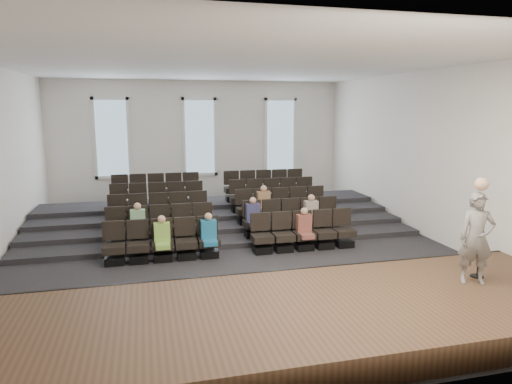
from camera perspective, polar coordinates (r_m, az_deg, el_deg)
ground at (r=12.92m, az=-3.03°, el=-7.04°), size 14.00×14.00×0.00m
ceiling at (r=12.38m, az=-3.26°, el=15.68°), size 12.00×14.00×0.02m
wall_back at (r=19.32m, az=-7.07°, el=6.26°), size 12.00×0.04×5.00m
wall_front at (r=5.75m, az=10.10°, el=-3.52°), size 12.00×0.04×5.00m
wall_right at (r=14.75m, az=20.56°, el=4.42°), size 0.04×14.00×5.00m
stage at (r=8.22m, az=3.96°, el=-15.75°), size 11.80×3.60×0.50m
stage_lip at (r=9.77m, az=0.73°, el=-11.33°), size 11.80×0.06×0.52m
risers at (r=15.88m, az=-5.20°, el=-3.01°), size 11.80×4.80×0.60m
seating_rows at (r=14.20m, az=-4.23°, el=-2.59°), size 6.80×4.70×1.67m
windows at (r=19.24m, az=-7.05°, el=6.84°), size 8.44×0.10×3.24m
audience at (r=12.88m, az=-2.36°, el=-3.44°), size 5.45×2.64×1.10m
speaker at (r=9.81m, az=25.86°, el=-5.23°), size 0.77×0.64×1.80m
mic_stand at (r=10.31m, az=26.09°, el=-7.03°), size 0.26×0.26×1.57m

